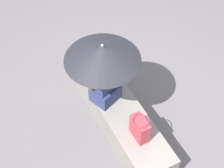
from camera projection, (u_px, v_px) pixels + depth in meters
ground_plane at (118, 124)px, 4.70m from camera, size 14.00×14.00×0.00m
stone_bench at (118, 115)px, 4.53m from camera, size 2.07×0.51×0.44m
person_seated at (105, 78)px, 4.13m from camera, size 0.39×0.51×0.90m
parasol at (102, 53)px, 3.74m from camera, size 0.89×0.89×0.99m
handbag_black at (140, 128)px, 3.93m from camera, size 0.26×0.20×0.33m
magazine at (101, 70)px, 4.74m from camera, size 0.34×0.30×0.01m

